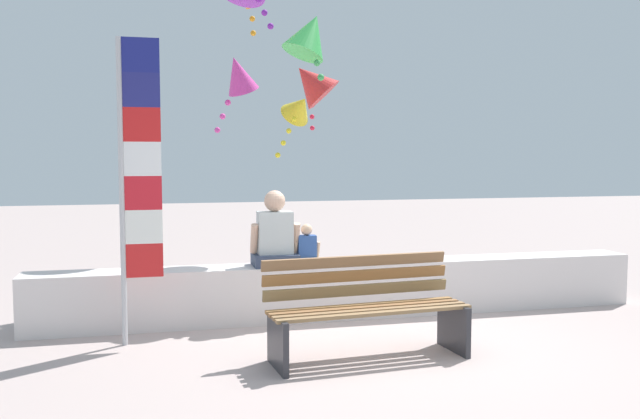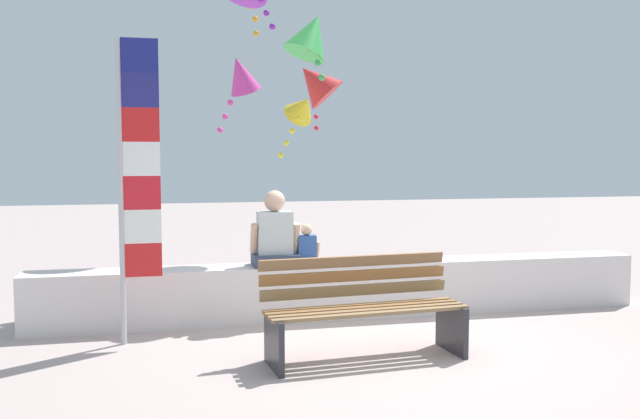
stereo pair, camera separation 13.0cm
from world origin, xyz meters
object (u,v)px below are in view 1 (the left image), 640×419
object	(u,v)px
person_adult	(275,236)
kite_magenta	(238,75)
park_bench	(366,310)
kite_yellow	(299,108)
person_child	(307,249)
kite_green	(310,35)
kite_red	(311,82)
flag_banner	(135,172)

from	to	relation	value
person_adult	kite_magenta	distance (m)	2.66
park_bench	kite_yellow	size ratio (longest dim) A/B	1.74
park_bench	person_child	xyz separation A→B (m)	(-0.20, 1.51, 0.35)
person_child	kite_green	bearing A→B (deg)	74.80
person_child	kite_red	xyz separation A→B (m)	(0.86, 3.45, 2.19)
person_adult	flag_banner	distance (m)	1.71
kite_red	kite_yellow	bearing A→B (deg)	-117.83
person_adult	kite_green	size ratio (longest dim) A/B	0.89
person_child	kite_magenta	xyz separation A→B (m)	(-0.51, 1.82, 2.07)
park_bench	kite_green	world-z (taller)	kite_green
flag_banner	kite_yellow	world-z (taller)	flag_banner
kite_yellow	kite_red	xyz separation A→B (m)	(0.33, 0.63, 0.46)
park_bench	kite_green	size ratio (longest dim) A/B	2.00
person_child	person_adult	bearing A→B (deg)	-179.92
person_child	kite_green	xyz separation A→B (m)	(0.25, 0.90, 2.47)
person_adult	flag_banner	xyz separation A→B (m)	(-1.43, -0.60, 0.72)
person_adult	park_bench	bearing A→B (deg)	-69.80
park_bench	flag_banner	bearing A→B (deg)	155.41
flag_banner	person_adult	bearing A→B (deg)	22.73
flag_banner	kite_green	bearing A→B (deg)	36.58
person_child	kite_green	world-z (taller)	kite_green
park_bench	kite_red	world-z (taller)	kite_red
kite_yellow	kite_red	distance (m)	0.85
kite_red	person_child	bearing A→B (deg)	-103.92
person_adult	kite_green	bearing A→B (deg)	56.57
kite_red	kite_green	size ratio (longest dim) A/B	1.31
kite_magenta	kite_green	size ratio (longest dim) A/B	1.16
person_child	kite_yellow	bearing A→B (deg)	79.50
kite_yellow	kite_green	world-z (taller)	kite_green
kite_magenta	park_bench	bearing A→B (deg)	-77.93
kite_red	park_bench	bearing A→B (deg)	-97.50
park_bench	flag_banner	size ratio (longest dim) A/B	0.64
park_bench	kite_magenta	distance (m)	4.18
kite_magenta	person_adult	bearing A→B (deg)	-85.06
kite_yellow	kite_green	bearing A→B (deg)	-98.22
person_adult	person_child	distance (m)	0.38
person_child	kite_red	distance (m)	4.18
flag_banner	kite_red	world-z (taller)	kite_red
person_child	park_bench	bearing A→B (deg)	-82.34
person_adult	kite_red	bearing A→B (deg)	70.73
park_bench	person_adult	size ratio (longest dim) A/B	2.24
kite_red	kite_green	bearing A→B (deg)	-103.46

